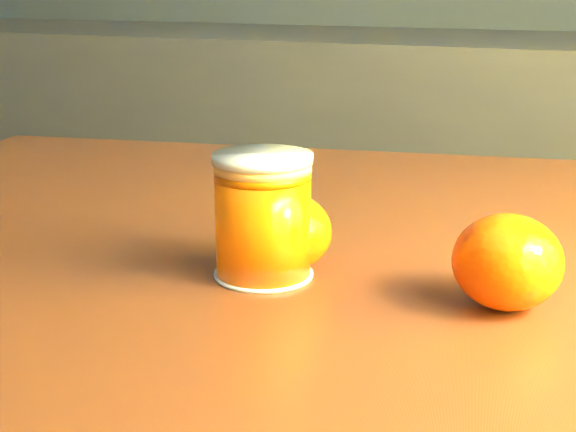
% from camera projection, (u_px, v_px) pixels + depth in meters
% --- Properties ---
extents(kitchen_counter, '(3.15, 0.60, 0.90)m').
position_uv_depth(kitchen_counter, '(181.00, 199.00, 2.17)').
color(kitchen_counter, '#444448').
rests_on(kitchen_counter, ground).
extents(table, '(1.21, 0.96, 0.81)m').
position_uv_depth(table, '(370.00, 365.00, 0.67)').
color(table, brown).
rests_on(table, ground).
extents(juice_glass, '(0.07, 0.07, 0.09)m').
position_uv_depth(juice_glass, '(263.00, 217.00, 0.57)').
color(juice_glass, '#E25604').
rests_on(juice_glass, table).
extents(orange_front, '(0.09, 0.09, 0.06)m').
position_uv_depth(orange_front, '(288.00, 232.00, 0.59)').
color(orange_front, '#FF5305').
rests_on(orange_front, table).
extents(orange_back, '(0.09, 0.09, 0.06)m').
position_uv_depth(orange_back, '(507.00, 262.00, 0.52)').
color(orange_back, '#FF5305').
rests_on(orange_back, table).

